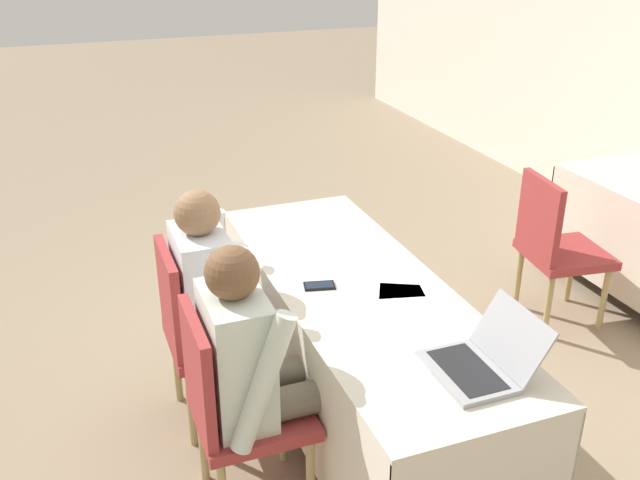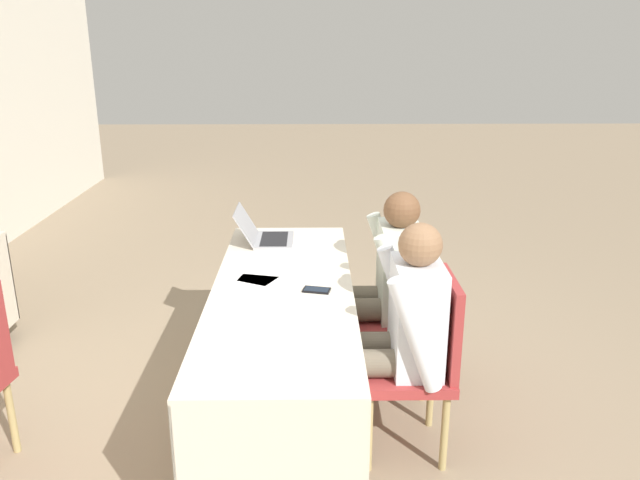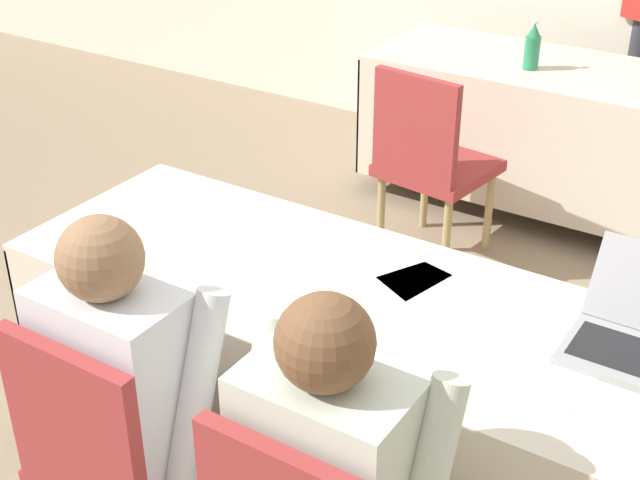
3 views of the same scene
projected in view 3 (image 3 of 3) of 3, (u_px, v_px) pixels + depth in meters
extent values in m
cube|color=beige|center=(357.00, 294.00, 2.47)|extent=(2.08, 0.71, 0.02)
cube|color=beige|center=(287.00, 453.00, 2.36)|extent=(2.08, 0.01, 0.60)
cube|color=beige|center=(410.00, 326.00, 2.88)|extent=(2.08, 0.01, 0.60)
cube|color=beige|center=(101.00, 283.00, 3.11)|extent=(0.01, 0.71, 0.60)
cylinder|color=#333333|center=(353.00, 474.00, 2.80)|extent=(0.06, 0.06, 0.11)
cube|color=beige|center=(590.00, 75.00, 4.12)|extent=(2.08, 0.71, 0.02)
cube|color=beige|center=(555.00, 163.00, 4.02)|extent=(2.08, 0.01, 0.60)
cube|color=beige|center=(603.00, 115.00, 4.53)|extent=(2.08, 0.01, 0.60)
cube|color=beige|center=(392.00, 98.00, 4.76)|extent=(0.01, 0.71, 0.60)
cylinder|color=#333333|center=(570.00, 204.00, 4.45)|extent=(0.06, 0.06, 0.11)
cube|color=#99999E|center=(634.00, 359.00, 2.18)|extent=(0.34, 0.23, 0.02)
cube|color=black|center=(634.00, 355.00, 2.17)|extent=(0.30, 0.16, 0.00)
cube|color=black|center=(306.00, 313.00, 2.36)|extent=(0.10, 0.15, 0.01)
cube|color=#192333|center=(306.00, 311.00, 2.36)|extent=(0.09, 0.13, 0.00)
cube|color=white|center=(391.00, 280.00, 2.52)|extent=(0.27, 0.34, 0.00)
cube|color=white|center=(555.00, 367.00, 2.16)|extent=(0.25, 0.32, 0.00)
cube|color=white|center=(439.00, 280.00, 2.51)|extent=(0.32, 0.36, 0.00)
cylinder|color=#288456|center=(532.00, 53.00, 4.13)|extent=(0.07, 0.07, 0.15)
cone|color=#288456|center=(534.00, 30.00, 4.08)|extent=(0.06, 0.06, 0.06)
cylinder|color=silver|center=(535.00, 22.00, 4.06)|extent=(0.03, 0.03, 0.01)
cylinder|color=tan|center=(147.00, 460.00, 2.65)|extent=(0.04, 0.04, 0.40)
cube|color=#9E3333|center=(143.00, 460.00, 2.33)|extent=(0.44, 0.44, 0.05)
cube|color=#9E3333|center=(73.00, 430.00, 2.06)|extent=(0.40, 0.04, 0.45)
cylinder|color=tan|center=(489.00, 211.00, 4.07)|extent=(0.04, 0.04, 0.40)
cylinder|color=tan|center=(425.00, 189.00, 4.27)|extent=(0.04, 0.04, 0.40)
cylinder|color=tan|center=(446.00, 239.00, 3.84)|extent=(0.04, 0.04, 0.40)
cylinder|color=tan|center=(381.00, 215.00, 4.04)|extent=(0.04, 0.04, 0.40)
cube|color=#9E3333|center=(438.00, 168.00, 3.94)|extent=(0.49, 0.49, 0.05)
cube|color=#9E3333|center=(415.00, 128.00, 3.69)|extent=(0.41, 0.09, 0.45)
cylinder|color=#665B4C|center=(199.00, 418.00, 2.34)|extent=(0.13, 0.42, 0.13)
cylinder|color=#665B4C|center=(148.00, 395.00, 2.42)|extent=(0.13, 0.42, 0.13)
cylinder|color=#665B4C|center=(245.00, 461.00, 2.61)|extent=(0.10, 0.10, 0.45)
cylinder|color=#665B4C|center=(197.00, 438.00, 2.69)|extent=(0.10, 0.10, 0.45)
cube|color=silver|center=(118.00, 384.00, 2.15)|extent=(0.36, 0.22, 0.52)
cylinder|color=silver|center=(195.00, 402.00, 2.08)|extent=(0.08, 0.26, 0.54)
cylinder|color=silver|center=(68.00, 345.00, 2.28)|extent=(0.08, 0.26, 0.54)
sphere|color=#8C6647|center=(100.00, 259.00, 1.98)|extent=(0.20, 0.20, 0.20)
cylinder|color=#665B4C|center=(333.00, 479.00, 2.14)|extent=(0.13, 0.42, 0.13)
cube|color=silver|center=(324.00, 479.00, 1.87)|extent=(0.36, 0.22, 0.52)
cylinder|color=silver|center=(255.00, 429.00, 2.00)|extent=(0.08, 0.26, 0.54)
sphere|color=brown|center=(325.00, 343.00, 1.70)|extent=(0.20, 0.20, 0.20)
cylinder|color=#33333D|center=(633.00, 96.00, 4.75)|extent=(0.12, 0.12, 0.85)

